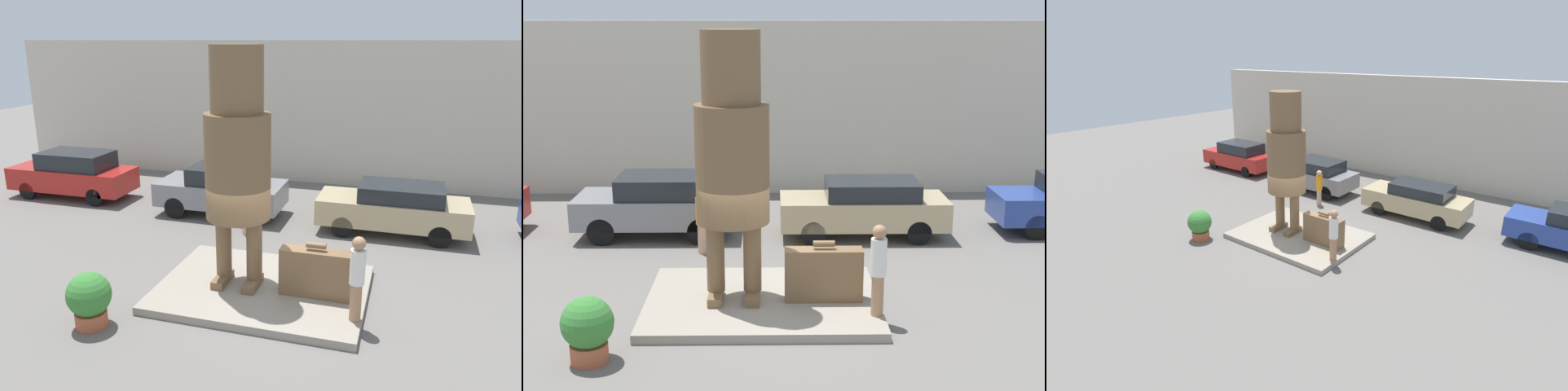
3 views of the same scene
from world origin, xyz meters
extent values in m
plane|color=slate|center=(0.00, 0.00, 0.00)|extent=(60.00, 60.00, 0.00)
cube|color=gray|center=(0.00, 0.00, 0.09)|extent=(4.67, 3.56, 0.18)
cube|color=beige|center=(0.00, 9.85, 2.77)|extent=(28.00, 0.60, 5.55)
cube|color=brown|center=(-0.93, -0.16, 0.27)|extent=(0.28, 0.82, 0.18)
cube|color=brown|center=(-0.19, -0.16, 0.27)|extent=(0.28, 0.82, 0.18)
cylinder|color=brown|center=(-0.93, -0.03, 1.08)|extent=(0.36, 0.36, 1.43)
cylinder|color=brown|center=(-0.19, -0.03, 1.08)|extent=(0.36, 0.36, 1.43)
cylinder|color=brown|center=(-0.56, -0.03, 2.94)|extent=(1.43, 1.43, 2.30)
cylinder|color=brown|center=(-0.56, -0.03, 4.79)|extent=(1.13, 1.13, 1.38)
cube|color=brown|center=(1.22, -0.12, 0.71)|extent=(1.54, 0.42, 1.06)
cylinder|color=brown|center=(1.22, -0.12, 1.36)|extent=(0.42, 0.13, 0.13)
cylinder|color=#A87A56|center=(2.19, -0.91, 0.58)|extent=(0.23, 0.23, 0.80)
cylinder|color=white|center=(2.19, -0.91, 1.34)|extent=(0.30, 0.30, 0.71)
sphere|color=#A87A56|center=(2.19, -0.91, 1.83)|extent=(0.27, 0.27, 0.27)
cube|color=#B2231E|center=(-8.82, 5.16, 0.71)|extent=(4.51, 1.73, 0.79)
cube|color=#1E2328|center=(-8.59, 5.16, 1.40)|extent=(2.48, 1.55, 0.59)
cylinder|color=black|center=(-10.22, 4.38, 0.31)|extent=(0.63, 0.18, 0.63)
cylinder|color=black|center=(-10.22, 5.93, 0.31)|extent=(0.63, 0.18, 0.63)
cylinder|color=black|center=(-7.42, 4.38, 0.31)|extent=(0.63, 0.18, 0.63)
cylinder|color=black|center=(-7.42, 5.93, 0.31)|extent=(0.63, 0.18, 0.63)
cube|color=gray|center=(-2.90, 4.90, 0.73)|extent=(4.12, 1.89, 0.75)
cube|color=#1E2328|center=(-2.69, 4.90, 1.37)|extent=(2.27, 1.70, 0.53)
cylinder|color=black|center=(-4.17, 4.05, 0.35)|extent=(0.71, 0.18, 0.71)
cylinder|color=black|center=(-4.17, 5.76, 0.35)|extent=(0.71, 0.18, 0.71)
cylinder|color=black|center=(-1.62, 4.05, 0.35)|extent=(0.71, 0.18, 0.71)
cylinder|color=black|center=(-1.62, 5.76, 0.35)|extent=(0.71, 0.18, 0.71)
cube|color=tan|center=(2.60, 4.73, 0.69)|extent=(4.37, 1.70, 0.75)
cube|color=#1E2328|center=(2.81, 4.73, 1.29)|extent=(2.40, 1.53, 0.45)
cylinder|color=black|center=(1.24, 3.97, 0.31)|extent=(0.63, 0.18, 0.63)
cylinder|color=black|center=(1.24, 5.49, 0.31)|extent=(0.63, 0.18, 0.63)
cylinder|color=black|center=(3.95, 3.97, 0.31)|extent=(0.63, 0.18, 0.63)
cylinder|color=black|center=(3.95, 5.49, 0.31)|extent=(0.63, 0.18, 0.63)
cylinder|color=black|center=(7.11, 4.33, 0.34)|extent=(0.68, 0.18, 0.68)
cylinder|color=black|center=(7.11, 5.88, 0.34)|extent=(0.68, 0.18, 0.68)
cylinder|color=#AD5638|center=(-2.91, -2.38, 0.17)|extent=(0.64, 0.64, 0.33)
sphere|color=#387F33|center=(-2.91, -2.38, 0.71)|extent=(0.90, 0.90, 0.90)
cylinder|color=tan|center=(-1.53, 3.35, 0.38)|extent=(0.22, 0.22, 0.75)
cylinder|color=orange|center=(-1.53, 3.35, 1.09)|extent=(0.28, 0.28, 0.67)
sphere|color=tan|center=(-1.53, 3.35, 1.54)|extent=(0.25, 0.25, 0.25)
camera|label=1|loc=(3.00, -10.07, 5.56)|focal=35.00mm
camera|label=2|loc=(0.23, -13.72, 5.75)|focal=50.00mm
camera|label=3|loc=(8.94, -11.01, 6.78)|focal=28.00mm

